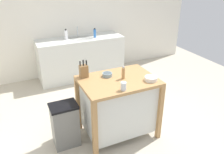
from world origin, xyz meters
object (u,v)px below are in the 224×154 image
object	(u,v)px
bowl_ceramic_wide	(107,74)
bottle_dish_soap	(95,33)
bowl_stoneware_deep	(151,79)
kitchen_island	(118,104)
knife_block	(84,71)
drinking_cup	(124,86)
trash_bin	(65,125)
pepper_grinder	(123,73)
bottle_spray_cleaner	(66,35)
sink_faucet	(77,32)

from	to	relation	value
bowl_ceramic_wide	bottle_dish_soap	distance (m)	1.98
bowl_ceramic_wide	bowl_stoneware_deep	world-z (taller)	bowl_stoneware_deep
kitchen_island	bottle_dish_soap	world-z (taller)	bottle_dish_soap
knife_block	drinking_cup	xyz separation A→B (m)	(0.32, -0.56, -0.04)
knife_block	bowl_ceramic_wide	bearing A→B (deg)	-21.02
drinking_cup	trash_bin	bearing A→B (deg)	150.87
pepper_grinder	drinking_cup	bearing A→B (deg)	-116.80
knife_block	bowl_ceramic_wide	size ratio (longest dim) A/B	1.80
trash_bin	bottle_dish_soap	world-z (taller)	bottle_dish_soap
bottle_spray_cleaner	drinking_cup	bearing A→B (deg)	-88.60
kitchen_island	sink_faucet	xyz separation A→B (m)	(0.14, 2.26, 0.50)
bowl_ceramic_wide	drinking_cup	size ratio (longest dim) A/B	1.28
bowl_stoneware_deep	bottle_dish_soap	size ratio (longest dim) A/B	0.86
bowl_ceramic_wide	pepper_grinder	world-z (taller)	pepper_grinder
bowl_stoneware_deep	bottle_spray_cleaner	distance (m)	2.42
bowl_ceramic_wide	sink_faucet	world-z (taller)	sink_faucet
pepper_grinder	bottle_spray_cleaner	bearing A→B (deg)	95.47
drinking_cup	bottle_spray_cleaner	distance (m)	2.45
drinking_cup	sink_faucet	distance (m)	2.57
drinking_cup	bottle_dish_soap	world-z (taller)	bottle_dish_soap
kitchen_island	drinking_cup	size ratio (longest dim) A/B	9.53
bottle_spray_cleaner	bottle_dish_soap	bearing A→B (deg)	-9.98
drinking_cup	pepper_grinder	xyz separation A→B (m)	(0.15, 0.29, 0.03)
sink_faucet	bottle_spray_cleaner	world-z (taller)	sink_faucet
bottle_dish_soap	bottle_spray_cleaner	size ratio (longest dim) A/B	0.92
bottle_spray_cleaner	kitchen_island	bearing A→B (deg)	-86.41
sink_faucet	kitchen_island	bearing A→B (deg)	-93.54
sink_faucet	drinking_cup	bearing A→B (deg)	-94.82
bowl_ceramic_wide	drinking_cup	xyz separation A→B (m)	(0.02, -0.45, 0.03)
knife_block	trash_bin	xyz separation A→B (m)	(-0.36, -0.19, -0.65)
knife_block	bowl_stoneware_deep	world-z (taller)	knife_block
bowl_ceramic_wide	trash_bin	xyz separation A→B (m)	(-0.66, -0.07, -0.59)
kitchen_island	bottle_spray_cleaner	world-z (taller)	bottle_spray_cleaner
trash_bin	knife_block	bearing A→B (deg)	27.37
knife_block	drinking_cup	distance (m)	0.65
sink_faucet	bottle_dish_soap	bearing A→B (deg)	-33.60
bowl_ceramic_wide	bowl_stoneware_deep	size ratio (longest dim) A/B	0.81
pepper_grinder	bottle_spray_cleaner	distance (m)	2.17
pepper_grinder	sink_faucet	bearing A→B (deg)	88.27
knife_block	sink_faucet	xyz separation A→B (m)	(0.53, 1.99, 0.02)
kitchen_island	trash_bin	world-z (taller)	kitchen_island
knife_block	bowl_ceramic_wide	distance (m)	0.33
knife_block	sink_faucet	world-z (taller)	knife_block
trash_bin	sink_faucet	bearing A→B (deg)	67.77
sink_faucet	bowl_ceramic_wide	bearing A→B (deg)	-96.31
pepper_grinder	trash_bin	bearing A→B (deg)	174.06
bowl_stoneware_deep	bottle_dish_soap	xyz separation A→B (m)	(0.08, 2.26, 0.06)
trash_bin	bottle_spray_cleaner	world-z (taller)	bottle_spray_cleaner
trash_bin	bottle_spray_cleaner	distance (m)	2.26
pepper_grinder	kitchen_island	bearing A→B (deg)	177.08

